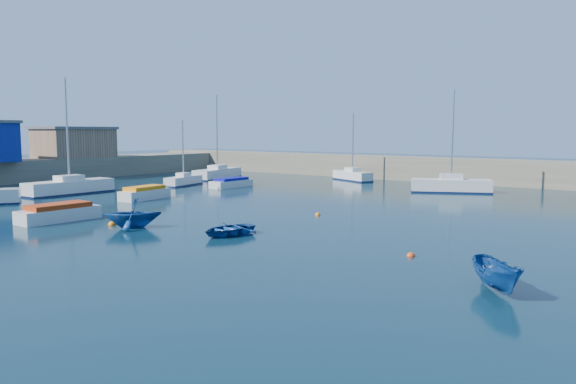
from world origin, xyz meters
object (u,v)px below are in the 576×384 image
Objects in this scene: sailboat_4 at (217,173)px; sailboat_5 at (352,175)px; brick_shed_a at (74,143)px; sailboat_2 at (69,187)px; dinghy_center at (228,229)px; sailboat_6 at (451,185)px; sailboat_3 at (184,180)px; motorboat_0 at (59,213)px; motorboat_1 at (145,193)px; dinghy_right at (497,276)px; dinghy_left at (133,213)px; motorboat_2 at (231,183)px.

sailboat_4 reaches higher than sailboat_5.
brick_shed_a is 19.48m from sailboat_2.
brick_shed_a reaches higher than dinghy_center.
sailboat_6 is at bearing 15.16° from brick_shed_a.
sailboat_3 is 23.09m from motorboat_0.
dinghy_center is (-1.48, -27.84, -0.35)m from sailboat_6.
sailboat_4 is 1.96× the size of motorboat_0.
sailboat_2 reaches higher than motorboat_0.
motorboat_1 is 32.76m from dinghy_right.
sailboat_6 is at bearing 116.03° from dinghy_left.
dinghy_left is 1.09× the size of dinghy_right.
motorboat_0 is at bearing -158.56° from dinghy_center.
brick_shed_a is at bearing 143.66° from sailboat_5.
sailboat_5 reaches higher than motorboat_0.
dinghy_center is (41.03, -16.32, -3.77)m from brick_shed_a.
dinghy_left is at bearing 137.02° from dinghy_right.
sailboat_6 is (26.47, 22.02, 0.00)m from sailboat_2.
brick_shed_a is 1.19× the size of sailboat_3.
motorboat_0 is (13.22, -8.76, -0.15)m from sailboat_2.
brick_shed_a is 17.93m from sailboat_4.
sailboat_3 is 28.66m from dinghy_center.
sailboat_5 is 0.81× the size of sailboat_6.
dinghy_center is at bearing -31.48° from motorboat_1.
motorboat_0 is 5.87m from dinghy_left.
sailboat_2 reaches higher than dinghy_right.
motorboat_0 is 1.54× the size of dinghy_left.
brick_shed_a is at bearing 147.22° from motorboat_0.
sailboat_6 reaches higher than motorboat_0.
dinghy_center is (17.70, -19.03, -0.12)m from motorboat_2.
sailboat_2 is at bearing 147.05° from motorboat_0.
sailboat_5 is at bearing 85.64° from dinghy_right.
sailboat_5 is at bearing 15.59° from sailboat_4.
dinghy_right is at bearing -118.43° from sailboat_5.
sailboat_3 reaches higher than motorboat_1.
dinghy_right is (37.69, -19.35, 0.04)m from sailboat_3.
brick_shed_a is 0.86× the size of sailboat_6.
motorboat_0 is at bearing -33.33° from brick_shed_a.
sailboat_3 is at bearing 86.76° from sailboat_6.
sailboat_2 is at bearing 178.32° from sailboat_5.
dinghy_right is at bearing 39.33° from dinghy_left.
sailboat_5 is at bearing 117.50° from dinghy_center.
dinghy_center is at bearing -51.57° from sailboat_3.
sailboat_2 is at bearing -33.18° from brick_shed_a.
sailboat_2 is 20.36m from dinghy_left.
sailboat_2 is at bearing -99.09° from sailboat_4.
sailboat_2 reaches higher than dinghy_left.
motorboat_2 reaches higher than dinghy_center.
dinghy_right is (13.39, -29.85, -0.10)m from sailboat_6.
motorboat_1 reaches higher than dinghy_center.
sailboat_3 is at bearing 171.84° from dinghy_left.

